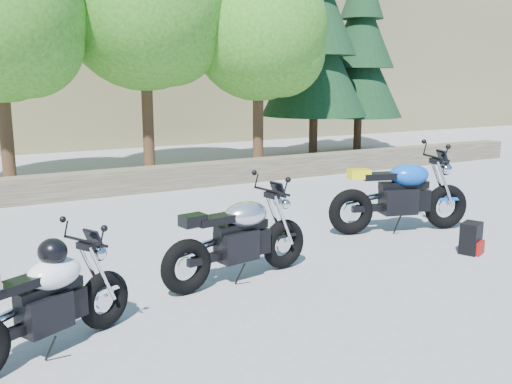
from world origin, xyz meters
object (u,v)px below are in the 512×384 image
(blue_bike, at_px, (401,196))
(backpack, at_px, (471,238))
(silver_bike, at_px, (239,239))
(white_bike, at_px, (44,300))

(blue_bike, bearing_deg, backpack, -71.03)
(silver_bike, bearing_deg, white_bike, -169.14)
(white_bike, relative_size, blue_bike, 0.75)
(silver_bike, relative_size, blue_bike, 0.90)
(silver_bike, bearing_deg, backpack, -19.74)
(white_bike, xyz_separation_m, blue_bike, (5.56, 1.57, 0.07))
(backpack, bearing_deg, silver_bike, 145.81)
(blue_bike, relative_size, backpack, 5.30)
(white_bike, bearing_deg, silver_bike, -6.62)
(silver_bike, height_order, blue_bike, blue_bike)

